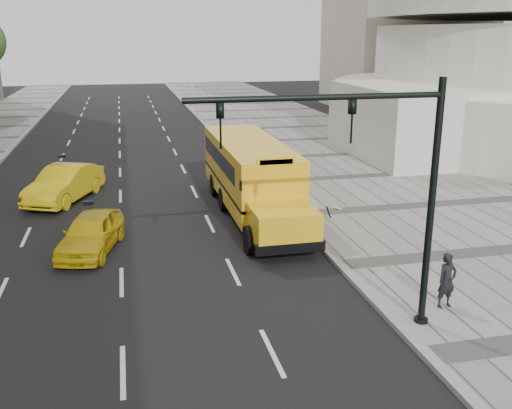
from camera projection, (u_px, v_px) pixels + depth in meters
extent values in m
plane|color=black|center=(147.00, 228.00, 22.48)|extent=(140.00, 140.00, 0.00)
cube|color=gray|center=(423.00, 206.00, 25.06)|extent=(12.00, 140.00, 0.15)
cube|color=gray|center=(293.00, 216.00, 23.75)|extent=(0.30, 140.00, 0.15)
cube|color=white|center=(419.00, 122.00, 34.86)|extent=(8.00, 10.00, 4.40)
cube|color=yellow|center=(249.00, 169.00, 24.48)|extent=(2.50, 9.00, 2.45)
cube|color=yellow|center=(283.00, 224.00, 19.54)|extent=(2.20, 2.00, 1.10)
cube|color=black|center=(290.00, 248.00, 18.88)|extent=(2.38, 0.25, 0.35)
cube|color=black|center=(249.00, 181.00, 24.63)|extent=(2.52, 9.00, 0.12)
cube|color=black|center=(276.00, 184.00, 20.20)|extent=(2.05, 0.10, 0.90)
cube|color=black|center=(246.00, 156.00, 24.81)|extent=(2.52, 7.50, 0.70)
cube|color=yellow|center=(276.00, 162.00, 19.96)|extent=(1.40, 0.12, 0.28)
ellipsoid|color=silver|center=(341.00, 210.00, 18.34)|extent=(0.32, 0.32, 0.14)
cylinder|color=black|center=(331.00, 215.00, 18.55)|extent=(0.36, 0.47, 0.58)
cylinder|color=black|center=(249.00, 240.00, 19.75)|extent=(0.30, 1.00, 1.00)
cylinder|color=black|center=(311.00, 235.00, 20.24)|extent=(0.30, 1.00, 1.00)
cylinder|color=black|center=(224.00, 199.00, 24.60)|extent=(0.30, 1.00, 1.00)
cylinder|color=black|center=(274.00, 196.00, 25.09)|extent=(0.30, 1.00, 1.00)
cylinder|color=black|center=(214.00, 185.00, 26.94)|extent=(0.30, 1.00, 1.00)
cylinder|color=black|center=(261.00, 182.00, 27.43)|extent=(0.30, 1.00, 1.00)
imported|color=gold|center=(91.00, 233.00, 19.88)|extent=(2.59, 4.31, 1.37)
imported|color=gold|center=(65.00, 184.00, 25.95)|extent=(3.50, 5.15, 1.61)
imported|color=black|center=(447.00, 281.00, 15.45)|extent=(0.61, 0.44, 1.55)
cylinder|color=black|center=(431.00, 210.00, 13.98)|extent=(0.18, 0.18, 6.40)
cylinder|color=black|center=(421.00, 322.00, 14.86)|extent=(0.36, 0.36, 0.25)
cylinder|color=black|center=(319.00, 97.00, 12.53)|extent=(6.00, 0.14, 0.14)
imported|color=black|center=(351.00, 121.00, 12.86)|extent=(0.16, 0.20, 1.00)
imported|color=black|center=(220.00, 126.00, 12.21)|extent=(0.16, 0.20, 1.00)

